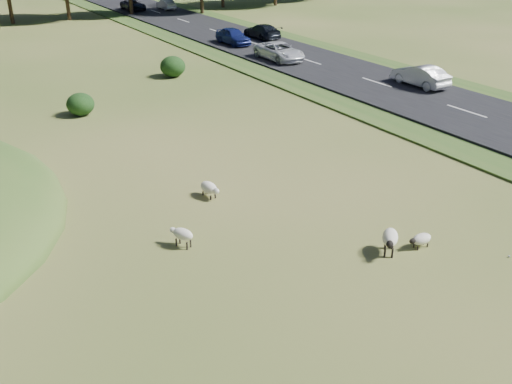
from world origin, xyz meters
The scene contains 13 objects.
ground centered at (0.00, 20.00, 0.00)m, with size 160.00×160.00×0.00m, color #395A1C.
road centered at (20.00, 30.00, 0.12)m, with size 8.00×150.00×0.25m, color black.
shrubs centered at (1.01, 25.37, 0.72)m, with size 21.45×10.23×1.57m.
sheep_0 centered at (-1.70, 3.27, 0.53)m, with size 0.79×1.08×0.76m.
sheep_1 centered at (4.45, -1.21, 0.65)m, with size 1.20×1.18×0.93m.
sheep_2 centered at (1.11, 6.41, 0.44)m, with size 0.65×1.24×0.70m.
sheep_3 centered at (5.73, -1.54, 0.36)m, with size 1.01×0.50×0.58m.
car_0 centered at (21.90, 57.01, 0.87)m, with size 1.30×3.74×1.23m, color silver.
car_1 centered at (21.90, 34.25, 0.94)m, with size 1.93×4.74×1.38m, color black.
car_2 centered at (18.10, 58.55, 0.88)m, with size 2.10×4.56×1.27m, color black.
car_3 centered at (18.10, 33.35, 1.00)m, with size 1.77×4.39×1.50m, color navy.
car_5 centered at (21.90, 13.70, 0.98)m, with size 1.54×4.43×1.46m, color silver.
car_7 centered at (18.10, 25.71, 0.96)m, with size 2.35×5.09×1.42m, color white.
Camera 1 is at (-9.20, -13.64, 11.16)m, focal length 40.00 mm.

